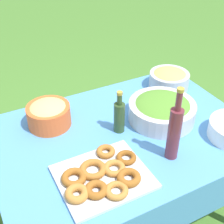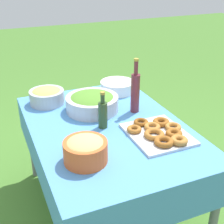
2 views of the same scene
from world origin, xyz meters
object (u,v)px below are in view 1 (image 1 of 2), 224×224
(donut_platter, at_px, (102,176))
(fruit_bowl, at_px, (169,79))
(pasta_bowl, at_px, (49,114))
(salad_bowl, at_px, (162,109))
(olive_oil_bottle, at_px, (119,116))
(wine_bottle, at_px, (174,132))

(donut_platter, xyz_separation_m, fruit_bowl, (0.71, 0.51, 0.04))
(pasta_bowl, relative_size, fruit_bowl, 0.92)
(salad_bowl, bearing_deg, pasta_bowl, 157.09)
(salad_bowl, bearing_deg, donut_platter, -152.75)
(olive_oil_bottle, relative_size, wine_bottle, 0.63)
(salad_bowl, xyz_separation_m, wine_bottle, (-0.13, -0.26, 0.08))
(olive_oil_bottle, bearing_deg, donut_platter, -130.52)
(wine_bottle, bearing_deg, pasta_bowl, 130.80)
(olive_oil_bottle, bearing_deg, salad_bowl, -4.45)
(pasta_bowl, bearing_deg, fruit_bowl, 1.83)
(pasta_bowl, height_order, wine_bottle, wine_bottle)
(olive_oil_bottle, height_order, wine_bottle, wine_bottle)
(salad_bowl, bearing_deg, wine_bottle, -115.67)
(pasta_bowl, bearing_deg, wine_bottle, -49.20)
(pasta_bowl, bearing_deg, salad_bowl, -22.91)
(pasta_bowl, relative_size, wine_bottle, 0.61)
(donut_platter, bearing_deg, fruit_bowl, 35.30)
(fruit_bowl, bearing_deg, donut_platter, -144.70)
(olive_oil_bottle, xyz_separation_m, fruit_bowl, (0.49, 0.24, -0.03))
(salad_bowl, relative_size, wine_bottle, 0.97)
(salad_bowl, distance_m, donut_platter, 0.54)
(donut_platter, distance_m, wine_bottle, 0.37)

